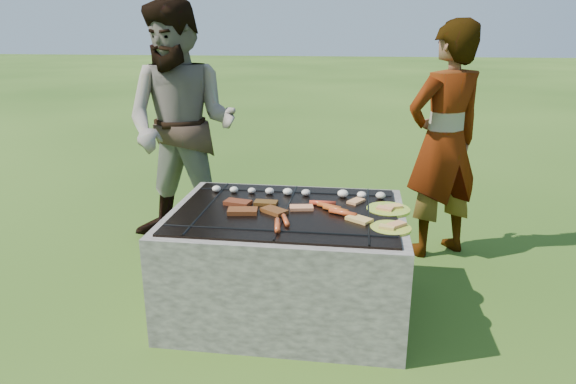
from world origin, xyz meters
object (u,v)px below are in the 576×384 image
at_px(plate_far, 388,209).
at_px(cook, 444,142).
at_px(fire_pit, 287,264).
at_px(bystander, 182,127).
at_px(plate_near, 391,228).

xyz_separation_m(plate_far, cook, (0.41, 0.86, 0.21)).
xyz_separation_m(fire_pit, cook, (0.97, 0.95, 0.54)).
distance_m(fire_pit, bystander, 1.42).
bearing_deg(bystander, cook, 7.76).
relative_size(fire_pit, cook, 0.79).
distance_m(plate_far, cook, 0.97).
bearing_deg(cook, plate_near, 39.74).
xyz_separation_m(fire_pit, plate_far, (0.56, 0.09, 0.33)).
height_order(fire_pit, plate_near, plate_near).
bearing_deg(plate_near, fire_pit, 161.52).
bearing_deg(bystander, plate_far, -22.56).
bearing_deg(plate_far, plate_near, -89.78).
distance_m(cook, bystander, 1.87).
height_order(plate_near, bystander, bystander).
height_order(fire_pit, plate_far, plate_far).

